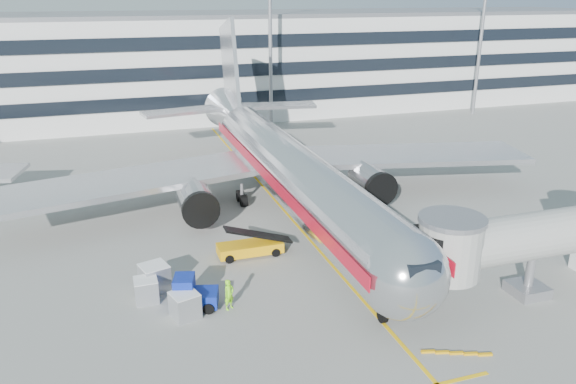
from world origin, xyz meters
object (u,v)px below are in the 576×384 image
object	(u,v)px
belt_loader	(250,247)
cargo_container_left	(155,277)
baggage_tug	(192,294)
cargo_container_front	(185,305)
ramp_worker	(229,295)
main_jet	(282,164)
cargo_container_right	(146,290)

from	to	relation	value
belt_loader	cargo_container_left	distance (m)	7.88
belt_loader	baggage_tug	size ratio (longest dim) A/B	1.59
cargo_container_front	ramp_worker	world-z (taller)	ramp_worker
cargo_container_front	ramp_worker	xyz separation A→B (m)	(2.74, 0.09, 0.18)
belt_loader	cargo_container_left	xyz separation A→B (m)	(-7.27, -3.03, 0.21)
ramp_worker	belt_loader	bearing A→B (deg)	33.75
main_jet	ramp_worker	xyz separation A→B (m)	(-8.35, -15.38, -3.23)
main_jet	ramp_worker	size ratio (longest dim) A/B	25.47
belt_loader	cargo_container_left	size ratio (longest dim) A/B	2.43
baggage_tug	ramp_worker	distance (m)	2.36
main_jet	cargo_container_left	bearing A→B (deg)	-137.37
main_jet	belt_loader	distance (m)	10.56
main_jet	cargo_container_right	world-z (taller)	main_jet
cargo_container_front	cargo_container_left	bearing A→B (deg)	109.38
baggage_tug	cargo_container_front	world-z (taller)	baggage_tug
baggage_tug	cargo_container_left	world-z (taller)	baggage_tug
cargo_container_left	cargo_container_right	xyz separation A→B (m)	(-0.66, -1.31, -0.12)
cargo_container_front	baggage_tug	bearing A→B (deg)	60.35
main_jet	cargo_container_right	xyz separation A→B (m)	(-13.16, -12.81, -3.46)
main_jet	cargo_container_left	world-z (taller)	main_jet
cargo_container_left	ramp_worker	world-z (taller)	ramp_worker
main_jet	cargo_container_right	distance (m)	18.69
baggage_tug	cargo_container_right	distance (m)	3.12
cargo_container_left	cargo_container_front	world-z (taller)	cargo_container_left
cargo_container_right	cargo_container_front	world-z (taller)	cargo_container_front
main_jet	belt_loader	bearing A→B (deg)	-121.69
cargo_container_left	belt_loader	bearing A→B (deg)	22.66
main_jet	baggage_tug	world-z (taller)	main_jet
belt_loader	baggage_tug	bearing A→B (deg)	-131.41
cargo_container_left	cargo_container_front	distance (m)	4.21
baggage_tug	cargo_container_left	distance (m)	3.57
baggage_tug	belt_loader	bearing A→B (deg)	48.59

